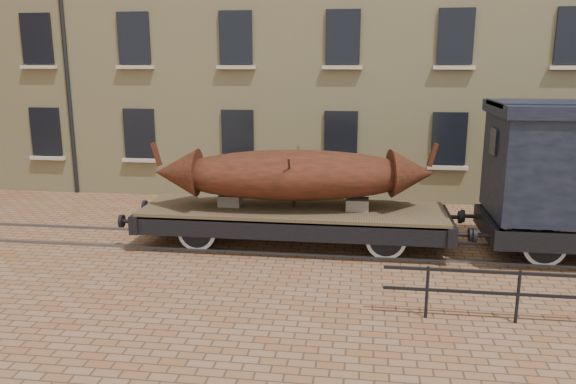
# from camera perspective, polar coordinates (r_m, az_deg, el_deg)

# --- Properties ---
(ground) EXTENTS (90.00, 90.00, 0.00)m
(ground) POSITION_cam_1_polar(r_m,az_deg,el_deg) (14.54, 0.38, -5.46)
(ground) COLOR brown
(warehouse_cream) EXTENTS (40.00, 10.19, 14.00)m
(warehouse_cream) POSITION_cam_1_polar(r_m,az_deg,el_deg) (23.81, 11.28, 18.58)
(warehouse_cream) COLOR #D9C784
(warehouse_cream) RESTS_ON ground
(rail_track) EXTENTS (30.00, 1.52, 0.06)m
(rail_track) POSITION_cam_1_polar(r_m,az_deg,el_deg) (14.53, 0.38, -5.35)
(rail_track) COLOR #59595E
(rail_track) RESTS_ON ground
(flatcar_wagon) EXTENTS (8.60, 2.33, 1.30)m
(flatcar_wagon) POSITION_cam_1_polar(r_m,az_deg,el_deg) (14.30, 0.50, -2.39)
(flatcar_wagon) COLOR brown
(flatcar_wagon) RESTS_ON ground
(iron_boat) EXTENTS (7.09, 2.64, 1.68)m
(iron_boat) POSITION_cam_1_polar(r_m,az_deg,el_deg) (14.05, 0.59, 1.79)
(iron_boat) COLOR #582013
(iron_boat) RESTS_ON flatcar_wagon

